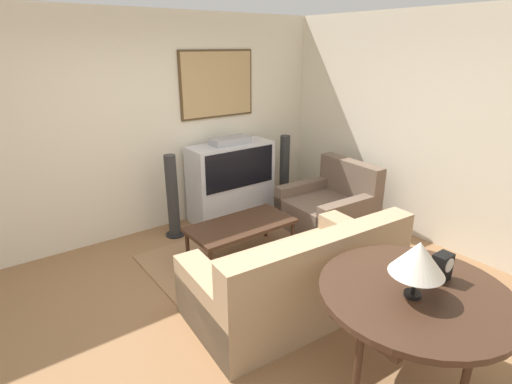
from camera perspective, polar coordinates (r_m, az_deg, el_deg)
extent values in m
plane|color=#8E6642|center=(3.90, -1.90, -15.89)|extent=(12.00, 12.00, 0.00)
cube|color=beige|center=(5.14, -15.91, 8.87)|extent=(12.00, 0.06, 2.70)
cube|color=#4C381E|center=(5.50, -5.57, 15.09)|extent=(1.10, 0.03, 0.87)
cube|color=tan|center=(5.48, -5.47, 15.07)|extent=(1.05, 0.01, 0.82)
cube|color=beige|center=(5.20, 22.72, 8.20)|extent=(0.06, 12.00, 2.70)
cube|color=#99704C|center=(4.60, -2.18, -9.62)|extent=(1.93, 1.60, 0.01)
cube|color=silver|center=(5.63, -3.53, -1.26)|extent=(1.17, 0.47, 0.47)
cube|color=silver|center=(5.46, -3.64, 3.90)|extent=(1.17, 0.47, 0.58)
cube|color=black|center=(5.27, -2.23, 3.32)|extent=(1.05, 0.01, 0.51)
cube|color=#9E9EA3|center=(5.37, -3.72, 7.33)|extent=(0.53, 0.26, 0.09)
cube|color=tan|center=(3.81, 5.34, -13.13)|extent=(1.97, 1.12, 0.41)
cube|color=tan|center=(3.34, 9.72, -9.78)|extent=(1.92, 0.35, 0.47)
cube|color=tan|center=(4.27, 14.37, -8.54)|extent=(0.31, 1.01, 0.57)
cube|color=tan|center=(3.40, -6.27, -16.18)|extent=(0.31, 1.01, 0.57)
cube|color=#7C664D|center=(3.72, 13.27, -7.84)|extent=(0.37, 0.14, 0.34)
cube|color=#7C664D|center=(3.22, 2.22, -11.97)|extent=(0.37, 0.14, 0.34)
cube|color=brown|center=(5.36, 9.99, -3.13)|extent=(1.03, 1.04, 0.40)
cube|color=brown|center=(5.48, 13.34, 2.00)|extent=(0.23, 1.00, 0.47)
cube|color=brown|center=(5.61, 7.13, -1.09)|extent=(0.99, 0.21, 0.54)
cube|color=brown|center=(5.07, 13.26, -3.93)|extent=(0.99, 0.21, 0.54)
cube|color=#3D2619|center=(4.47, -2.14, -4.76)|extent=(1.19, 0.60, 0.04)
cylinder|color=#3D2619|center=(4.13, -6.46, -10.56)|extent=(0.04, 0.04, 0.39)
cylinder|color=#3D2619|center=(4.69, 5.22, -6.48)|extent=(0.04, 0.04, 0.39)
cylinder|color=#3D2619|center=(4.52, -9.75, -7.82)|extent=(0.04, 0.04, 0.39)
cylinder|color=#3D2619|center=(5.04, 1.40, -4.42)|extent=(0.04, 0.04, 0.39)
cylinder|color=#3D2619|center=(2.87, 21.76, -13.28)|extent=(1.24, 1.24, 0.04)
cube|color=#3D2619|center=(2.91, 21.59, -14.31)|extent=(1.06, 0.50, 0.08)
cylinder|color=#3D2619|center=(2.85, 14.34, -22.95)|extent=(0.05, 0.05, 0.76)
cylinder|color=#3D2619|center=(3.44, 24.02, -15.68)|extent=(0.05, 0.05, 0.76)
cylinder|color=#3D2619|center=(2.98, 27.70, -22.73)|extent=(0.05, 0.05, 0.76)
cylinder|color=black|center=(2.79, 21.45, -13.43)|extent=(0.11, 0.11, 0.02)
cylinder|color=black|center=(2.71, 21.92, -10.42)|extent=(0.02, 0.02, 0.31)
cone|color=silver|center=(2.66, 22.18, -8.69)|extent=(0.34, 0.34, 0.21)
cube|color=black|center=(2.99, 25.01, -9.69)|extent=(0.13, 0.09, 0.19)
cylinder|color=white|center=(2.96, 25.92, -9.42)|extent=(0.10, 0.01, 0.10)
cylinder|color=black|center=(5.27, -11.44, -5.93)|extent=(0.24, 0.24, 0.02)
cylinder|color=#2D2D2D|center=(5.06, -11.85, -0.63)|extent=(0.14, 0.14, 1.06)
cylinder|color=black|center=(6.17, 3.96, -1.55)|extent=(0.24, 0.24, 0.02)
cylinder|color=#2D2D2D|center=(6.00, 4.08, 3.08)|extent=(0.14, 0.14, 1.06)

